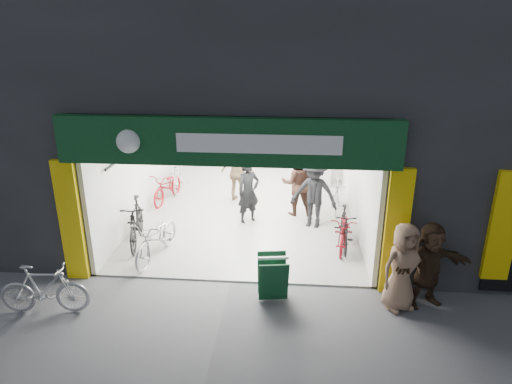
# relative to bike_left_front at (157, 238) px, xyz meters

# --- Properties ---
(ground) EXTENTS (60.00, 60.00, 0.00)m
(ground) POSITION_rel_bike_left_front_xyz_m (1.80, -0.92, -0.51)
(ground) COLOR #56565B
(ground) RESTS_ON ground
(building) EXTENTS (17.00, 10.27, 8.00)m
(building) POSITION_rel_bike_left_front_xyz_m (2.71, 4.07, 3.81)
(building) COLOR #232326
(building) RESTS_ON ground
(bike_left_front) EXTENTS (1.02, 2.02, 1.01)m
(bike_left_front) POSITION_rel_bike_left_front_xyz_m (0.00, 0.00, 0.00)
(bike_left_front) COLOR #A8A8AC
(bike_left_front) RESTS_ON ground
(bike_left_midfront) EXTENTS (0.88, 1.97, 1.14)m
(bike_left_midfront) POSITION_rel_bike_left_front_xyz_m (-0.70, 0.64, 0.07)
(bike_left_midfront) COLOR black
(bike_left_midfront) RESTS_ON ground
(bike_left_midback) EXTENTS (0.92, 1.88, 0.95)m
(bike_left_midback) POSITION_rel_bike_left_front_xyz_m (-0.70, 3.51, -0.03)
(bike_left_midback) COLOR maroon
(bike_left_midback) RESTS_ON ground
(bike_left_back) EXTENTS (0.77, 1.93, 1.13)m
(bike_left_back) POSITION_rel_bike_left_front_xyz_m (-0.67, 4.59, 0.06)
(bike_left_back) COLOR #B6B5BB
(bike_left_back) RESTS_ON ground
(bike_right_front) EXTENTS (0.50, 1.64, 0.98)m
(bike_right_front) POSITION_rel_bike_left_front_xyz_m (4.30, 0.92, -0.02)
(bike_right_front) COLOR black
(bike_right_front) RESTS_ON ground
(bike_right_mid) EXTENTS (0.86, 1.76, 0.89)m
(bike_right_mid) POSITION_rel_bike_left_front_xyz_m (4.30, 0.89, -0.06)
(bike_right_mid) COLOR maroon
(bike_right_mid) RESTS_ON ground
(bike_right_back) EXTENTS (0.62, 1.64, 0.96)m
(bike_right_back) POSITION_rel_bike_left_front_xyz_m (4.30, 3.09, -0.02)
(bike_right_back) COLOR #A4A4A9
(bike_right_back) RESTS_ON ground
(parked_bike) EXTENTS (1.68, 0.61, 0.99)m
(parked_bike) POSITION_rel_bike_left_front_xyz_m (-1.47, -2.24, -0.01)
(parked_bike) COLOR #ACABB0
(parked_bike) RESTS_ON ground
(customer_a) EXTENTS (0.77, 0.72, 1.76)m
(customer_a) POSITION_rel_bike_left_front_xyz_m (1.88, 2.15, 0.37)
(customer_a) COLOR black
(customer_a) RESTS_ON ground
(customer_b) EXTENTS (0.94, 0.75, 1.88)m
(customer_b) POSITION_rel_bike_left_front_xyz_m (3.18, 2.79, 0.43)
(customer_b) COLOR #362018
(customer_b) RESTS_ON ground
(customer_c) EXTENTS (1.39, 1.04, 1.91)m
(customer_c) POSITION_rel_bike_left_front_xyz_m (3.60, 1.97, 0.45)
(customer_c) COLOR black
(customer_c) RESTS_ON ground
(customer_d) EXTENTS (1.13, 0.67, 1.80)m
(customer_d) POSITION_rel_bike_left_front_xyz_m (1.41, 3.70, 0.40)
(customer_d) COLOR #8F7553
(customer_d) RESTS_ON ground
(pedestrian_near) EXTENTS (1.00, 0.85, 1.73)m
(pedestrian_near) POSITION_rel_bike_left_front_xyz_m (5.10, -1.53, 0.36)
(pedestrian_near) COLOR #84634D
(pedestrian_near) RESTS_ON ground
(pedestrian_far) EXTENTS (1.65, 1.02, 1.69)m
(pedestrian_far) POSITION_rel_bike_left_front_xyz_m (5.62, -1.38, 0.34)
(pedestrian_far) COLOR #342417
(pedestrian_far) RESTS_ON ground
(sandwich_board) EXTENTS (0.64, 0.66, 0.88)m
(sandwich_board) POSITION_rel_bike_left_front_xyz_m (2.70, -1.42, -0.02)
(sandwich_board) COLOR #0E3A20
(sandwich_board) RESTS_ON ground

